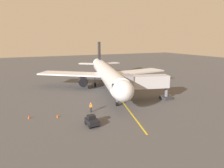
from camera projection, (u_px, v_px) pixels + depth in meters
name	position (u px, v px, depth m)	size (l,w,h in m)	color
ground_plane	(103.00, 89.00, 50.18)	(220.00, 220.00, 0.00)	#4C4C4F
apron_lead_in_line	(117.00, 95.00, 45.56)	(0.24, 40.00, 0.01)	yellow
airplane	(106.00, 73.00, 50.28)	(33.64, 39.75, 11.50)	silver
jet_bridge	(141.00, 82.00, 40.40)	(11.46, 5.48, 5.40)	#B7B7BC
ground_crew_marshaller	(91.00, 107.00, 34.36)	(0.43, 0.31, 1.71)	#23232D
tug_portside	(92.00, 121.00, 29.04)	(1.65, 2.37, 1.50)	black
safety_cone_nose_left	(87.00, 118.00, 31.43)	(0.32, 0.32, 0.55)	#F2590F
safety_cone_nose_right	(29.00, 117.00, 31.72)	(0.32, 0.32, 0.55)	#F2590F
safety_cone_wing_port	(57.00, 116.00, 32.13)	(0.32, 0.32, 0.55)	#F2590F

